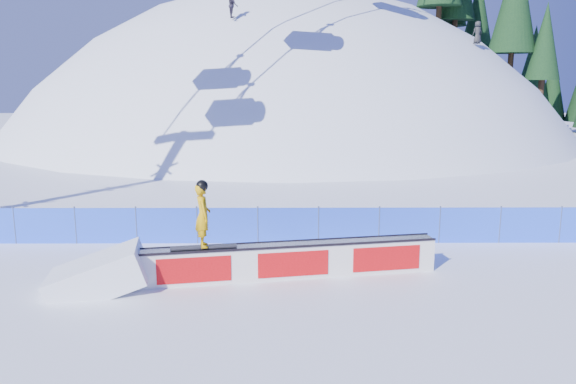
{
  "coord_description": "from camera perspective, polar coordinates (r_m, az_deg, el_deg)",
  "views": [
    {
      "loc": [
        -0.11,
        -13.41,
        5.3
      ],
      "look_at": [
        -0.01,
        3.71,
        1.89
      ],
      "focal_mm": 35.0,
      "sensor_mm": 36.0,
      "label": 1
    }
  ],
  "objects": [
    {
      "name": "safety_fence",
      "position": [
        18.51,
        0.02,
        -3.42
      ],
      "size": [
        22.05,
        0.05,
        1.3
      ],
      "color": "blue",
      "rests_on": "ground"
    },
    {
      "name": "ground",
      "position": [
        14.42,
        0.14,
        -10.29
      ],
      "size": [
        160.0,
        160.0,
        0.0
      ],
      "primitive_type": "plane",
      "color": "white",
      "rests_on": "ground"
    },
    {
      "name": "snowboarder",
      "position": [
        14.79,
        -8.65,
        -2.29
      ],
      "size": [
        1.76,
        0.7,
        1.81
      ],
      "rotation": [
        0.0,
        0.0,
        1.84
      ],
      "color": "black",
      "rests_on": "rail_box"
    },
    {
      "name": "treeline",
      "position": [
        60.23,
        25.1,
        13.56
      ],
      "size": [
        25.08,
        12.23,
        20.45
      ],
      "color": "#342114",
      "rests_on": "ground"
    },
    {
      "name": "rail_box",
      "position": [
        15.41,
        0.36,
        -6.95
      ],
      "size": [
        8.08,
        1.99,
        0.97
      ],
      "rotation": [
        0.0,
        0.0,
        0.18
      ],
      "color": "silver",
      "rests_on": "ground"
    },
    {
      "name": "snow_hill",
      "position": [
        60.11,
        -0.2,
        -11.53
      ],
      "size": [
        64.0,
        64.0,
        64.0
      ],
      "color": "white",
      "rests_on": "ground"
    },
    {
      "name": "snow_ramp",
      "position": [
        15.49,
        -18.63,
        -9.35
      ],
      "size": [
        2.77,
        2.01,
        1.58
      ],
      "primitive_type": null,
      "rotation": [
        0.0,
        -0.31,
        0.18
      ],
      "color": "white",
      "rests_on": "ground"
    }
  ]
}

